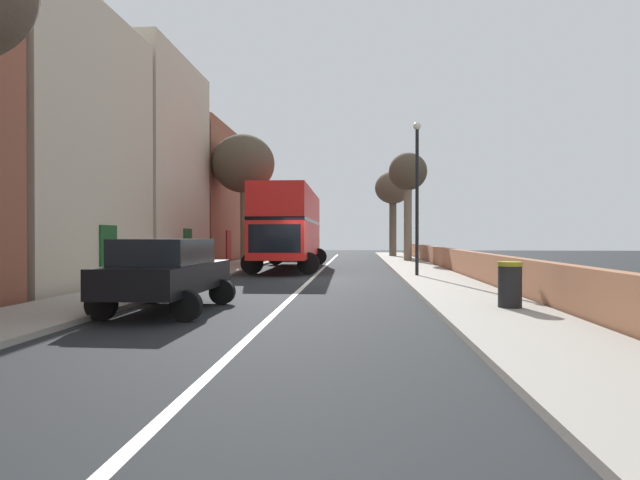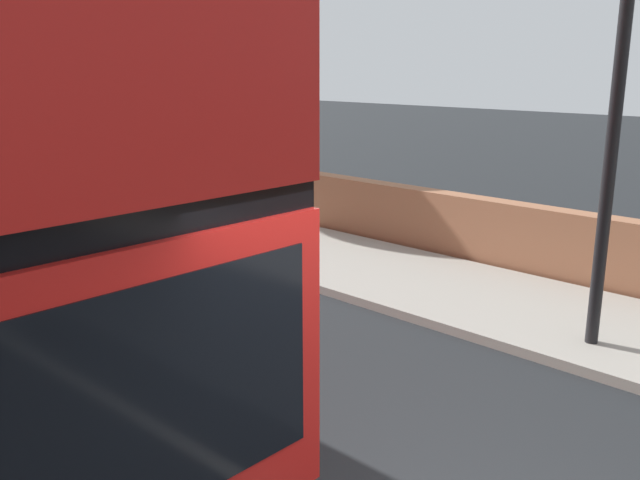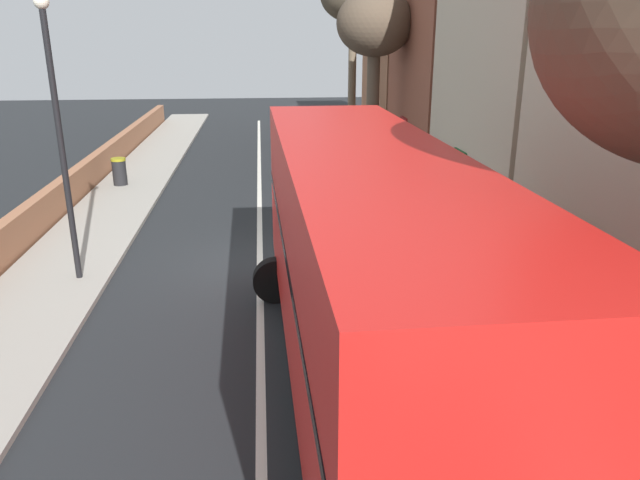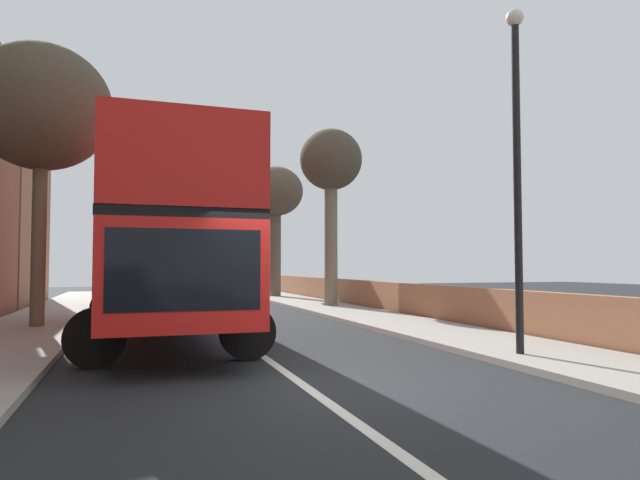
{
  "view_description": "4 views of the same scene",
  "coord_description": "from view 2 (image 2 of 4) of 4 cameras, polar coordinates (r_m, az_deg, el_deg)",
  "views": [
    {
      "loc": [
        1.85,
        -20.48,
        1.74
      ],
      "look_at": [
        0.03,
        4.32,
        1.54
      ],
      "focal_mm": 28.66,
      "sensor_mm": 36.0,
      "label": 1
    },
    {
      "loc": [
        -3.02,
        -2.03,
        3.18
      ],
      "look_at": [
        0.97,
        1.86,
        1.74
      ],
      "focal_mm": 38.35,
      "sensor_mm": 36.0,
      "label": 2
    },
    {
      "loc": [
        -0.14,
        14.72,
        5.66
      ],
      "look_at": [
        -1.37,
        2.02,
        1.29
      ],
      "focal_mm": 34.07,
      "sensor_mm": 36.0,
      "label": 3
    },
    {
      "loc": [
        -2.28,
        -7.79,
        1.69
      ],
      "look_at": [
        1.41,
        3.55,
        2.24
      ],
      "focal_mm": 31.68,
      "sensor_mm": 36.0,
      "label": 4
    }
  ],
  "objects": [
    {
      "name": "lamppost_right",
      "position": [
        7.88,
        24.28,
        17.82
      ],
      "size": [
        0.32,
        0.32,
        6.31
      ],
      "color": "black",
      "rests_on": "sidewalk_right"
    }
  ]
}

